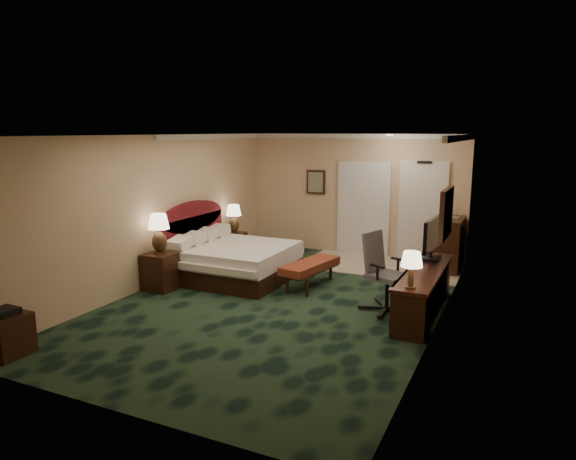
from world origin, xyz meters
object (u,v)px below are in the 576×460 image
at_px(lamp_far, 234,219).
at_px(desk, 424,292).
at_px(nightstand_far, 233,245).
at_px(minibar, 448,244).
at_px(nightstand_near, 162,271).
at_px(lamp_near, 159,234).
at_px(bed_bench, 310,274).
at_px(desk_chair, 388,273).
at_px(bed, 235,262).
at_px(tv, 431,239).
at_px(side_table, 6,335).

distance_m(lamp_far, desk, 4.83).
height_order(nightstand_far, minibar, minibar).
height_order(nightstand_near, lamp_near, lamp_near).
distance_m(nightstand_far, bed_bench, 2.68).
xyz_separation_m(lamp_near, bed_bench, (2.34, 1.25, -0.77)).
distance_m(lamp_near, desk_chair, 3.98).
distance_m(desk, minibar, 2.81).
bearing_deg(bed_bench, bed, -164.40).
bearing_deg(bed_bench, desk, -4.20).
bearing_deg(nightstand_far, nightstand_near, -89.12).
bearing_deg(tv, side_table, -131.49).
xyz_separation_m(nightstand_far, lamp_near, (0.02, -2.51, 0.72)).
relative_size(nightstand_far, tv, 0.64).
relative_size(lamp_near, side_table, 1.33).
relative_size(bed, nightstand_far, 3.65).
distance_m(nightstand_near, desk, 4.49).
bearing_deg(tv, desk, -83.49).
relative_size(bed, side_table, 3.86).
height_order(lamp_far, bed_bench, lamp_far).
bearing_deg(lamp_near, minibar, 38.34).
distance_m(bed, side_table, 4.22).
bearing_deg(lamp_near, desk_chair, 8.33).
bearing_deg(lamp_far, bed_bench, -28.35).
bearing_deg(lamp_far, bed, -58.73).
bearing_deg(bed, lamp_near, -127.35).
height_order(lamp_near, bed_bench, lamp_near).
bearing_deg(bed_bench, lamp_near, -141.34).
bearing_deg(desk_chair, bed_bench, 175.26).
xyz_separation_m(side_table, desk, (4.45, 3.70, 0.08)).
relative_size(side_table, desk, 0.22).
distance_m(side_table, tv, 6.27).
relative_size(desk, minibar, 2.29).
height_order(tv, minibar, tv).
height_order(nightstand_far, desk_chair, desk_chair).
bearing_deg(nightstand_far, minibar, 12.39).
height_order(nightstand_near, nightstand_far, nightstand_near).
height_order(bed, nightstand_near, nightstand_near).
relative_size(nightstand_near, desk_chair, 0.53).
height_order(tv, desk_chair, tv).
bearing_deg(tv, desk_chair, -118.87).
bearing_deg(desk, bed_bench, 165.12).
distance_m(bed, lamp_far, 1.71).
bearing_deg(side_table, desk_chair, 42.59).
relative_size(nightstand_near, side_table, 1.24).
relative_size(nightstand_far, desk, 0.23).
xyz_separation_m(nightstand_near, bed_bench, (2.33, 1.23, -0.10)).
relative_size(lamp_near, desk, 0.29).
distance_m(bed, minibar, 4.28).
height_order(desk, tv, tv).
xyz_separation_m(nightstand_far, lamp_far, (0.03, -0.01, 0.59)).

